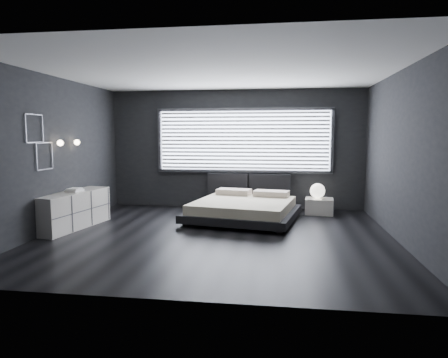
# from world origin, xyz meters

# --- Properties ---
(room) EXTENTS (6.04, 6.00, 2.80)m
(room) POSITION_xyz_m (0.00, 0.00, 1.40)
(room) COLOR black
(room) RESTS_ON ground
(window) EXTENTS (4.14, 0.09, 1.52)m
(window) POSITION_xyz_m (0.20, 2.70, 1.61)
(window) COLOR white
(window) RESTS_ON ground
(headboard) EXTENTS (1.96, 0.16, 0.52)m
(headboard) POSITION_xyz_m (0.34, 2.64, 0.57)
(headboard) COLOR black
(headboard) RESTS_ON ground
(sconce_near) EXTENTS (0.18, 0.11, 0.11)m
(sconce_near) POSITION_xyz_m (-2.88, 0.05, 1.60)
(sconce_near) COLOR silver
(sconce_near) RESTS_ON ground
(sconce_far) EXTENTS (0.18, 0.11, 0.11)m
(sconce_far) POSITION_xyz_m (-2.88, 0.65, 1.60)
(sconce_far) COLOR silver
(sconce_far) RESTS_ON ground
(wall_art_upper) EXTENTS (0.01, 0.48, 0.48)m
(wall_art_upper) POSITION_xyz_m (-2.98, -0.55, 1.85)
(wall_art_upper) COLOR #47474C
(wall_art_upper) RESTS_ON ground
(wall_art_lower) EXTENTS (0.01, 0.48, 0.48)m
(wall_art_lower) POSITION_xyz_m (-2.98, -0.30, 1.38)
(wall_art_lower) COLOR #47474C
(wall_art_lower) RESTS_ON ground
(bed) EXTENTS (2.41, 2.33, 0.54)m
(bed) POSITION_xyz_m (0.34, 1.32, 0.25)
(bed) COLOR black
(bed) RESTS_ON ground
(nightstand) EXTENTS (0.64, 0.55, 0.35)m
(nightstand) POSITION_xyz_m (1.93, 2.21, 0.17)
(nightstand) COLOR beige
(nightstand) RESTS_ON ground
(orb_lamp) EXTENTS (0.33, 0.33, 0.33)m
(orb_lamp) POSITION_xyz_m (1.89, 2.25, 0.51)
(orb_lamp) COLOR white
(orb_lamp) RESTS_ON nightstand
(dresser) EXTENTS (0.74, 1.76, 0.68)m
(dresser) POSITION_xyz_m (-2.78, 0.22, 0.34)
(dresser) COLOR beige
(dresser) RESTS_ON ground
(book_stack) EXTENTS (0.25, 0.32, 0.06)m
(book_stack) POSITION_xyz_m (-2.77, 0.27, 0.71)
(book_stack) COLOR silver
(book_stack) RESTS_ON dresser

